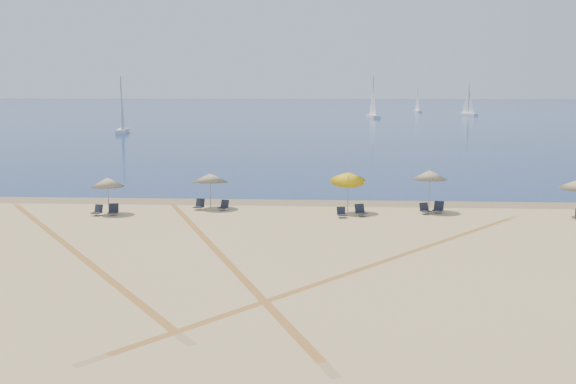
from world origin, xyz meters
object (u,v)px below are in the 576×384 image
umbrella_1 (108,182)px  umbrella_4 (430,175)px  sailboat_0 (468,106)px  sailboat_3 (122,116)px  umbrella_3 (348,177)px  chair_7 (361,211)px  chair_5 (224,206)px  chair_6 (342,213)px  sailboat_2 (417,105)px  chair_8 (425,209)px  chair_4 (199,205)px  umbrella_2 (210,178)px  sailboat_1 (373,106)px  chair_3 (114,210)px  chair_2 (97,211)px  chair_9 (438,208)px

umbrella_1 → umbrella_4: size_ratio=0.87×
sailboat_0 → sailboat_3: 102.58m
umbrella_3 → umbrella_1: bearing=-175.2°
umbrella_3 → chair_7: (0.74, -0.97, -1.90)m
chair_5 → chair_6: (7.23, -1.97, -0.01)m
umbrella_3 → sailboat_2: (25.34, 168.26, 0.05)m
chair_8 → sailboat_0: bearing=58.1°
umbrella_3 → chair_4: size_ratio=3.68×
umbrella_2 → chair_8: umbrella_2 is taller
umbrella_3 → chair_7: bearing=-52.8°
chair_4 → umbrella_3: bearing=8.5°
chair_7 → sailboat_2: bearing=60.6°
umbrella_3 → sailboat_1: 128.06m
umbrella_1 → umbrella_2: (5.77, 2.26, 0.01)m
chair_3 → chair_8: 18.60m
chair_6 → umbrella_4: bearing=9.3°
chair_2 → chair_5: bearing=33.4°
umbrella_2 → chair_7: 9.63m
chair_2 → chair_4: bearing=38.3°
umbrella_1 → chair_8: bearing=3.6°
chair_5 → umbrella_2: bearing=169.2°
umbrella_1 → chair_7: (15.04, 0.24, -1.62)m
umbrella_4 → chair_5: 12.73m
chair_7 → chair_9: 4.92m
umbrella_2 → sailboat_1: sailboat_1 is taller
sailboat_1 → sailboat_0: bearing=17.5°
chair_3 → chair_5: size_ratio=0.96×
umbrella_3 → sailboat_3: size_ratio=0.30×
chair_4 → chair_2: bearing=-146.1°
umbrella_1 → umbrella_2: 6.19m
chair_2 → sailboat_0: sailboat_0 is taller
umbrella_1 → chair_9: size_ratio=2.69×
chair_5 → sailboat_1: size_ratio=0.07×
chair_9 → chair_3: bearing=-153.8°
sailboat_1 → umbrella_1: bearing=-114.5°
chair_3 → sailboat_2: sailboat_2 is taller
chair_3 → umbrella_3: bearing=-1.0°
chair_3 → sailboat_2: (39.25, 169.79, 1.96)m
chair_4 → sailboat_1: sailboat_1 is taller
chair_3 → chair_7: size_ratio=0.85×
chair_5 → sailboat_2: 170.99m
umbrella_1 → umbrella_3: umbrella_3 is taller
chair_9 → sailboat_2: size_ratio=0.11×
umbrella_2 → chair_2: size_ratio=3.11×
sailboat_3 → umbrella_4: bearing=-70.4°
chair_3 → sailboat_1: 131.35m
chair_9 → chair_7: bearing=-144.1°
umbrella_2 → chair_6: umbrella_2 is taller
chair_2 → chair_9: size_ratio=0.87×
chair_2 → chair_6: size_ratio=1.07×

